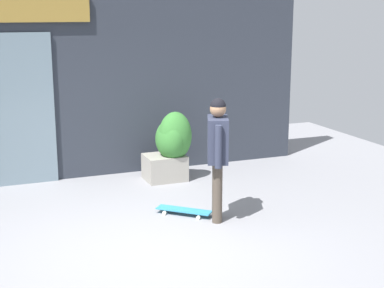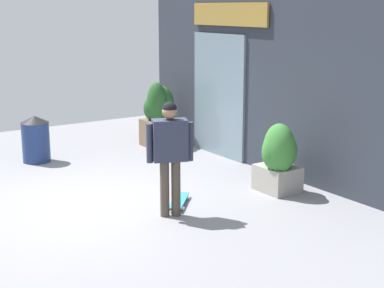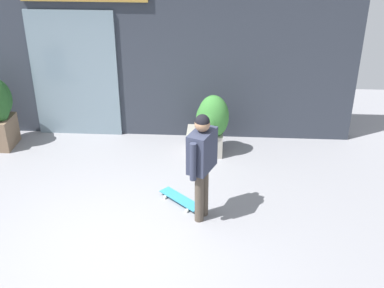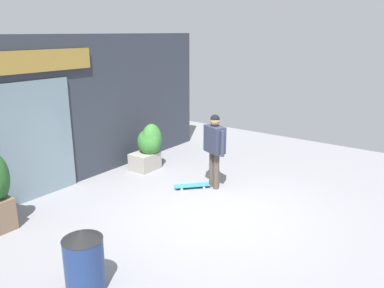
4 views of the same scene
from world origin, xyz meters
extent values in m
plane|color=gray|center=(0.00, 0.00, 0.00)|extent=(12.00, 12.00, 0.00)
cube|color=#2D333D|center=(0.00, 3.38, 1.63)|extent=(7.49, 0.25, 3.26)
cube|color=slate|center=(-1.42, 3.23, 1.20)|extent=(1.61, 0.06, 2.39)
cylinder|color=#4C4238|center=(1.03, 0.52, 0.41)|extent=(0.13, 0.13, 0.81)
cylinder|color=#4C4238|center=(1.09, 0.66, 0.41)|extent=(0.13, 0.13, 0.81)
cube|color=#2D3347|center=(1.06, 0.59, 1.10)|extent=(0.42, 0.54, 0.58)
cylinder|color=#2D3347|center=(0.96, 0.33, 1.07)|extent=(0.09, 0.09, 0.55)
cylinder|color=#2D3347|center=(1.17, 0.85, 1.07)|extent=(0.09, 0.09, 0.55)
sphere|color=#997051|center=(1.06, 0.59, 1.50)|extent=(0.21, 0.21, 0.21)
sphere|color=black|center=(1.06, 0.59, 1.54)|extent=(0.20, 0.20, 0.20)
cube|color=teal|center=(0.73, 0.94, 0.07)|extent=(0.70, 0.66, 0.02)
cylinder|color=silver|center=(0.48, 1.03, 0.03)|extent=(0.06, 0.06, 0.05)
cylinder|color=silver|center=(0.62, 1.19, 0.03)|extent=(0.06, 0.06, 0.05)
cylinder|color=silver|center=(0.84, 0.70, 0.03)|extent=(0.06, 0.06, 0.05)
cylinder|color=silver|center=(0.98, 0.85, 0.03)|extent=(0.06, 0.06, 0.05)
cube|color=gray|center=(1.03, 2.62, 0.21)|extent=(0.64, 0.54, 0.41)
ellipsoid|color=#387A33|center=(1.13, 2.52, 0.70)|extent=(0.44, 0.53, 0.67)
ellipsoid|color=#387A33|center=(1.18, 2.51, 0.75)|extent=(0.54, 0.46, 0.79)
ellipsoid|color=#387A33|center=(1.13, 2.56, 0.69)|extent=(0.51, 0.60, 0.64)
camera|label=1|loc=(-1.89, -5.97, 2.72)|focal=53.61mm
camera|label=2|loc=(7.77, -3.50, 2.89)|focal=54.73mm
camera|label=3|loc=(1.30, -5.30, 4.26)|focal=46.07mm
camera|label=4|loc=(-5.60, -3.71, 3.31)|focal=36.17mm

